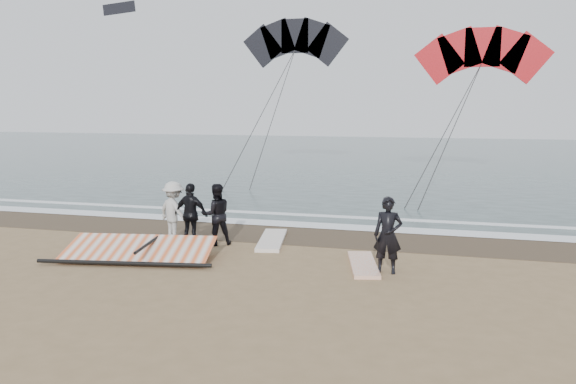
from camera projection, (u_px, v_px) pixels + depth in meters
The scene contains 12 objects.
ground at pixel (243, 275), 13.53m from camera, with size 120.00×120.00×0.00m, color #8C704C.
sea at pixel (377, 156), 45.11m from camera, with size 120.00×54.00×0.02m, color #233838.
wet_sand at pixel (290, 234), 17.84m from camera, with size 120.00×2.80×0.01m, color #4C3D2B.
foam_near at pixel (300, 224), 19.18m from camera, with size 120.00×0.90×0.01m, color white.
foam_far at pixel (310, 215), 20.80m from camera, with size 120.00×0.45×0.01m, color white.
man_main at pixel (388, 235), 13.62m from camera, with size 0.69×0.45×1.88m, color black.
board_white at pixel (363, 264), 14.31m from camera, with size 0.63×2.27×0.09m, color white.
board_cream at pixel (272, 240), 16.87m from camera, with size 0.69×2.59×0.11m, color white.
trio_cluster at pixel (192, 213), 16.56m from camera, with size 2.63×1.19×1.83m.
sail_rig at pixel (139, 251), 15.07m from camera, with size 4.52×2.31×0.51m.
kite_red at pixel (482, 59), 29.07m from camera, with size 7.73×4.87×11.67m.
kite_dark at pixel (295, 45), 33.57m from camera, with size 7.17×4.42×11.37m.
Camera 1 is at (4.31, -12.38, 4.07)m, focal length 35.00 mm.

